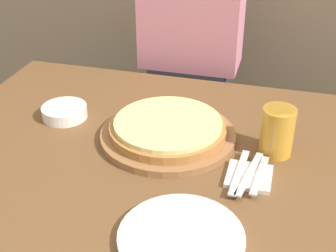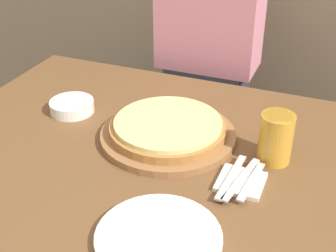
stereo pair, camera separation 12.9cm
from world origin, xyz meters
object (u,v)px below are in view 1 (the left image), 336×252
Objects in this scene: dinner_plate at (181,238)px; diner_person at (190,79)px; pizza_on_board at (168,131)px; fork at (239,172)px; dinner_knife at (249,174)px; spoon at (260,175)px; side_bowl at (65,112)px; beer_glass at (278,130)px.

diner_person is at bearing 101.64° from dinner_plate.
pizza_on_board is 1.95× the size of fork.
dinner_plate is 1.37× the size of fork.
diner_person is (-0.31, 0.71, -0.10)m from dinner_knife.
side_bowl is at bearing 164.85° from spoon.
side_bowl is at bearing 138.27° from dinner_plate.
pizza_on_board is 0.29× the size of diner_person.
dinner_plate is at bearing -108.73° from fork.
beer_glass is 0.98× the size of side_bowl.
beer_glass is 0.68× the size of fork.
beer_glass is at bearing -2.75° from side_bowl.
side_bowl is at bearing 174.05° from pizza_on_board.
side_bowl is 0.57m from fork.
pizza_on_board is at bearing 149.50° from fork.
dinner_plate is 0.27m from fork.
dinner_plate is 0.99m from diner_person.
dinner_plate is at bearing -70.91° from pizza_on_board.
pizza_on_board is 0.30m from spoon.
beer_glass is at bearing 68.40° from dinner_knife.
diner_person reaches higher than fork.
spoon is (0.03, 0.00, 0.00)m from dinner_knife.
spoon is (0.05, 0.00, 0.00)m from fork.
spoon is 0.79m from diner_person.
diner_person reaches higher than beer_glass.
diner_person reaches higher than pizza_on_board.
diner_person is (-0.36, 0.58, -0.16)m from beer_glass.
pizza_on_board reaches higher than dinner_plate.
pizza_on_board is 0.40m from dinner_plate.
pizza_on_board is 2.29× the size of spoon.
side_bowl is 0.82× the size of spoon.
beer_glass is at bearing 78.28° from spoon.
beer_glass is at bearing 59.70° from fork.
beer_glass is 0.70m from diner_person.
diner_person is at bearing 111.80° from fork.
beer_glass reaches higher than dinner_knife.
dinner_plate is 0.62m from side_bowl.
dinner_knife is at bearing 0.00° from fork.
pizza_on_board is at bearing -179.09° from beer_glass.
dinner_knife is (0.24, -0.13, -0.01)m from pizza_on_board.
dinner_knife is 1.17× the size of spoon.
pizza_on_board reaches higher than side_bowl.
dinner_plate is 0.29m from spoon.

